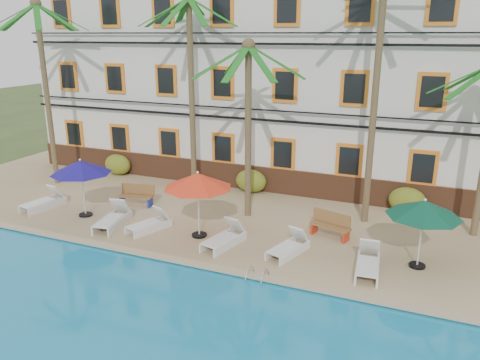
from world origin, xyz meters
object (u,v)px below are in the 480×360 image
at_px(palm_b, 191,70).
at_px(pool_ladder, 257,279).
at_px(umbrella_red, 198,181).
at_px(lounger_e, 289,246).
at_px(palm_c, 248,104).
at_px(palm_d, 378,62).
at_px(lounger_a, 44,201).
at_px(lounger_b, 113,218).
at_px(palm_a, 44,70).
at_px(umbrella_green, 424,209).
at_px(lounger_c, 150,223).
at_px(umbrella_blue, 81,167).
at_px(lounger_f, 368,263).
at_px(bench_left, 136,195).
at_px(lounger_d, 224,238).
at_px(bench_right, 331,225).

distance_m(palm_b, pool_ladder, 10.51).
relative_size(umbrella_red, lounger_e, 1.32).
distance_m(palm_c, palm_d, 4.98).
bearing_deg(lounger_a, lounger_b, -7.07).
height_order(palm_a, umbrella_green, palm_a).
distance_m(lounger_c, pool_ladder, 5.47).
distance_m(palm_d, umbrella_red, 7.78).
relative_size(umbrella_blue, lounger_e, 1.27).
bearing_deg(umbrella_red, lounger_f, -3.65).
bearing_deg(lounger_a, lounger_f, -1.95).
relative_size(umbrella_red, umbrella_green, 1.08).
height_order(palm_c, bench_left, palm_c).
xyz_separation_m(palm_a, lounger_d, (10.81, -3.46, -5.27)).
height_order(lounger_e, pool_ladder, lounger_e).
xyz_separation_m(umbrella_green, bench_right, (-3.06, 1.26, -1.52)).
bearing_deg(umbrella_blue, lounger_c, -4.33).
xyz_separation_m(lounger_c, lounger_d, (3.19, -0.14, 0.02)).
relative_size(lounger_b, pool_ladder, 2.85).
relative_size(palm_c, lounger_d, 3.50).
xyz_separation_m(umbrella_red, lounger_f, (6.14, -0.39, -1.84)).
height_order(lounger_c, lounger_f, lounger_f).
distance_m(palm_b, umbrella_red, 6.36).
distance_m(palm_a, lounger_f, 16.98).
distance_m(lounger_c, bench_left, 2.93).
xyz_separation_m(palm_d, lounger_e, (-1.95, -3.98, -5.91)).
relative_size(palm_d, umbrella_blue, 4.06).
bearing_deg(lounger_e, umbrella_blue, 178.79).
bearing_deg(palm_d, lounger_f, -80.59).
relative_size(umbrella_red, bench_right, 1.59).
bearing_deg(lounger_d, bench_left, 156.68).
height_order(bench_left, bench_right, same).
distance_m(palm_b, umbrella_blue, 6.38).
xyz_separation_m(lounger_d, bench_right, (3.32, 2.17, 0.18)).
distance_m(palm_a, pool_ladder, 14.85).
bearing_deg(bench_left, umbrella_blue, -123.66).
distance_m(umbrella_blue, bench_right, 10.07).
height_order(palm_b, lounger_f, palm_b).
bearing_deg(palm_d, palm_b, 174.51).
xyz_separation_m(palm_c, lounger_f, (5.26, -3.03, -4.28)).
distance_m(palm_a, lounger_d, 12.51).
relative_size(bench_left, pool_ladder, 2.10).
relative_size(lounger_f, bench_right, 1.26).
bearing_deg(lounger_c, palm_d, 28.53).
bearing_deg(lounger_a, bench_right, 8.22).
bearing_deg(umbrella_red, lounger_c, -173.79).
bearing_deg(bench_right, pool_ladder, -109.51).
bearing_deg(lounger_c, lounger_d, -2.55).
height_order(palm_c, lounger_c, palm_c).
height_order(umbrella_green, lounger_d, umbrella_green).
bearing_deg(palm_a, lounger_d, -17.74).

